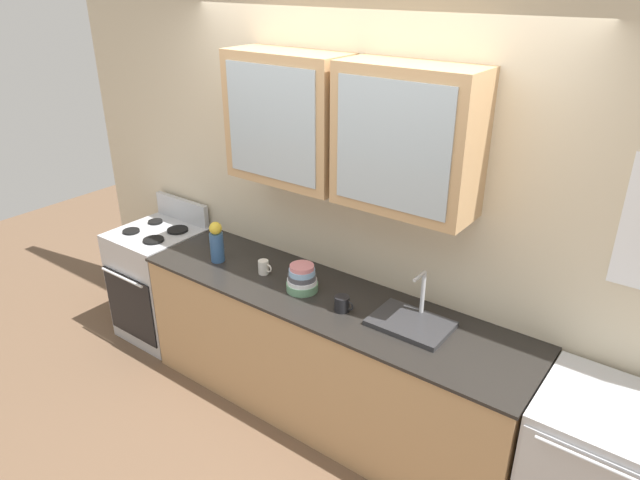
# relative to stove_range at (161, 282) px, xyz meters

# --- Properties ---
(ground_plane) EXTENTS (10.00, 10.00, 0.00)m
(ground_plane) POSITION_rel_stove_range_xyz_m (1.61, -0.00, -0.45)
(ground_plane) COLOR brown
(back_wall_unit) EXTENTS (5.08, 0.43, 2.66)m
(back_wall_unit) POSITION_rel_stove_range_xyz_m (1.62, 0.33, 1.00)
(back_wall_unit) COLOR beige
(back_wall_unit) RESTS_ON ground_plane
(counter) EXTENTS (2.60, 0.66, 0.89)m
(counter) POSITION_rel_stove_range_xyz_m (1.61, -0.00, -0.01)
(counter) COLOR tan
(counter) RESTS_ON ground_plane
(stove_range) EXTENTS (0.58, 0.65, 1.07)m
(stove_range) POSITION_rel_stove_range_xyz_m (0.00, 0.00, 0.00)
(stove_range) COLOR silver
(stove_range) RESTS_ON ground_plane
(sink_faucet) EXTENTS (0.44, 0.31, 0.30)m
(sink_faucet) POSITION_rel_stove_range_xyz_m (2.18, 0.04, 0.46)
(sink_faucet) COLOR #2D2D30
(sink_faucet) RESTS_ON counter
(bowl_stack) EXTENTS (0.20, 0.20, 0.17)m
(bowl_stack) POSITION_rel_stove_range_xyz_m (1.44, -0.02, 0.51)
(bowl_stack) COLOR #669972
(bowl_stack) RESTS_ON counter
(vase) EXTENTS (0.09, 0.09, 0.29)m
(vase) POSITION_rel_stove_range_xyz_m (0.74, -0.05, 0.57)
(vase) COLOR #33598C
(vase) RESTS_ON counter
(cup_near_sink) EXTENTS (0.12, 0.09, 0.09)m
(cup_near_sink) POSITION_rel_stove_range_xyz_m (1.78, -0.07, 0.48)
(cup_near_sink) COLOR black
(cup_near_sink) RESTS_ON counter
(cup_near_bowls) EXTENTS (0.10, 0.07, 0.09)m
(cup_near_bowls) POSITION_rel_stove_range_xyz_m (1.11, -0.00, 0.48)
(cup_near_bowls) COLOR silver
(cup_near_bowls) RESTS_ON counter
(dishwasher) EXTENTS (0.59, 0.64, 0.89)m
(dishwasher) POSITION_rel_stove_range_xyz_m (3.22, -0.00, -0.01)
(dishwasher) COLOR silver
(dishwasher) RESTS_ON ground_plane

